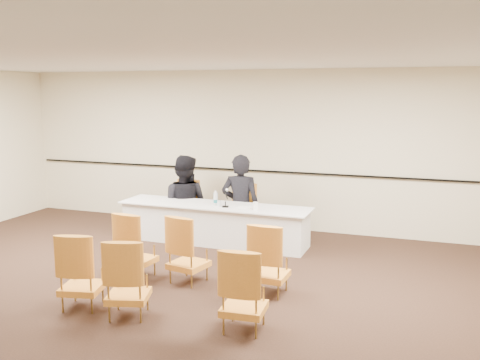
{
  "coord_description": "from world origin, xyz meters",
  "views": [
    {
      "loc": [
        3.08,
        -5.66,
        2.6
      ],
      "look_at": [
        0.13,
        2.6,
        1.14
      ],
      "focal_mm": 40.0,
      "sensor_mm": 36.0,
      "label": 1
    }
  ],
  "objects_px": {
    "aud_chair_front_right": "(269,258)",
    "panelist_main": "(241,208)",
    "panelist_main_chair": "(241,211)",
    "drinking_glass": "(219,204)",
    "aud_chair_back_mid": "(128,277)",
    "aud_chair_front_left": "(136,245)",
    "panelist_second_chair": "(184,206)",
    "aud_chair_front_mid": "(188,249)",
    "panel_table": "(214,224)",
    "microphone": "(225,198)",
    "coffee_cup": "(255,206)",
    "panelist_second": "(184,206)",
    "water_bottle": "(216,198)",
    "aud_chair_back_right": "(244,289)",
    "aud_chair_back_left": "(82,270)"
  },
  "relations": [
    {
      "from": "coffee_cup",
      "to": "aud_chair_back_left",
      "type": "relative_size",
      "value": 0.14
    },
    {
      "from": "panel_table",
      "to": "aud_chair_front_mid",
      "type": "height_order",
      "value": "aud_chair_front_mid"
    },
    {
      "from": "coffee_cup",
      "to": "aud_chair_back_mid",
      "type": "bearing_deg",
      "value": -100.69
    },
    {
      "from": "aud_chair_front_mid",
      "to": "panel_table",
      "type": "bearing_deg",
      "value": 113.69
    },
    {
      "from": "panelist_second_chair",
      "to": "aud_chair_front_right",
      "type": "relative_size",
      "value": 1.0
    },
    {
      "from": "panelist_second_chair",
      "to": "aud_chair_front_mid",
      "type": "bearing_deg",
      "value": -62.43
    },
    {
      "from": "panelist_second",
      "to": "aud_chair_back_mid",
      "type": "bearing_deg",
      "value": 102.31
    },
    {
      "from": "panel_table",
      "to": "panelist_main_chair",
      "type": "height_order",
      "value": "panelist_main_chair"
    },
    {
      "from": "aud_chair_front_left",
      "to": "aud_chair_front_mid",
      "type": "xyz_separation_m",
      "value": [
        0.77,
        0.08,
        0.0
      ]
    },
    {
      "from": "panelist_second_chair",
      "to": "aud_chair_back_left",
      "type": "xyz_separation_m",
      "value": [
        0.4,
        -3.68,
        0.0
      ]
    },
    {
      "from": "panelist_second",
      "to": "aud_chair_front_left",
      "type": "xyz_separation_m",
      "value": [
        0.46,
        -2.52,
        0.0
      ]
    },
    {
      "from": "drinking_glass",
      "to": "panelist_second_chair",
      "type": "bearing_deg",
      "value": 146.63
    },
    {
      "from": "panelist_main",
      "to": "aud_chair_front_left",
      "type": "height_order",
      "value": "panelist_main"
    },
    {
      "from": "panelist_main_chair",
      "to": "aud_chair_front_right",
      "type": "relative_size",
      "value": 1.0
    },
    {
      "from": "aud_chair_front_right",
      "to": "coffee_cup",
      "type": "bearing_deg",
      "value": 115.21
    },
    {
      "from": "aud_chair_back_mid",
      "to": "aud_chair_front_left",
      "type": "bearing_deg",
      "value": 99.67
    },
    {
      "from": "aud_chair_front_right",
      "to": "aud_chair_back_mid",
      "type": "xyz_separation_m",
      "value": [
        -1.34,
        -1.23,
        0.0
      ]
    },
    {
      "from": "panelist_second_chair",
      "to": "water_bottle",
      "type": "relative_size",
      "value": 3.8
    },
    {
      "from": "microphone",
      "to": "aud_chair_back_right",
      "type": "distance_m",
      "value": 3.27
    },
    {
      "from": "microphone",
      "to": "aud_chair_back_left",
      "type": "xyz_separation_m",
      "value": [
        -0.69,
        -3.02,
        -0.35
      ]
    },
    {
      "from": "panelist_second",
      "to": "water_bottle",
      "type": "distance_m",
      "value": 1.07
    },
    {
      "from": "panelist_second_chair",
      "to": "aud_chair_back_left",
      "type": "height_order",
      "value": "same"
    },
    {
      "from": "panelist_second",
      "to": "panelist_main_chair",
      "type": "bearing_deg",
      "value": 175.61
    },
    {
      "from": "panelist_main",
      "to": "aud_chair_back_mid",
      "type": "height_order",
      "value": "panelist_main"
    },
    {
      "from": "aud_chair_front_mid",
      "to": "aud_chair_back_mid",
      "type": "bearing_deg",
      "value": -86.21
    },
    {
      "from": "aud_chair_front_left",
      "to": "aud_chair_front_mid",
      "type": "relative_size",
      "value": 1.0
    },
    {
      "from": "aud_chair_back_left",
      "to": "aud_chair_back_mid",
      "type": "relative_size",
      "value": 1.0
    },
    {
      "from": "aud_chair_front_left",
      "to": "aud_chair_back_mid",
      "type": "distance_m",
      "value": 1.33
    },
    {
      "from": "microphone",
      "to": "aud_chair_front_left",
      "type": "xyz_separation_m",
      "value": [
        -0.62,
        -1.87,
        -0.35
      ]
    },
    {
      "from": "panel_table",
      "to": "panelist_main",
      "type": "relative_size",
      "value": 1.74
    },
    {
      "from": "panelist_main_chair",
      "to": "microphone",
      "type": "relative_size",
      "value": 3.15
    },
    {
      "from": "water_bottle",
      "to": "drinking_glass",
      "type": "height_order",
      "value": "water_bottle"
    },
    {
      "from": "panelist_main_chair",
      "to": "drinking_glass",
      "type": "relative_size",
      "value": 9.5
    },
    {
      "from": "panel_table",
      "to": "aud_chair_back_mid",
      "type": "distance_m",
      "value": 3.2
    },
    {
      "from": "panelist_main",
      "to": "microphone",
      "type": "relative_size",
      "value": 6.38
    },
    {
      "from": "microphone",
      "to": "coffee_cup",
      "type": "bearing_deg",
      "value": -14.96
    },
    {
      "from": "panelist_main_chair",
      "to": "microphone",
      "type": "distance_m",
      "value": 0.73
    },
    {
      "from": "coffee_cup",
      "to": "aud_chair_front_mid",
      "type": "height_order",
      "value": "aud_chair_front_mid"
    },
    {
      "from": "aud_chair_back_left",
      "to": "aud_chair_back_right",
      "type": "bearing_deg",
      "value": -11.54
    },
    {
      "from": "panelist_main",
      "to": "aud_chair_back_right",
      "type": "height_order",
      "value": "panelist_main"
    },
    {
      "from": "panelist_second",
      "to": "panelist_second_chair",
      "type": "bearing_deg",
      "value": 180.0
    },
    {
      "from": "aud_chair_front_left",
      "to": "drinking_glass",
      "type": "bearing_deg",
      "value": 81.34
    },
    {
      "from": "aud_chair_front_left",
      "to": "aud_chair_back_right",
      "type": "bearing_deg",
      "value": -22.57
    },
    {
      "from": "panelist_main_chair",
      "to": "panelist_second",
      "type": "bearing_deg",
      "value": 180.0
    },
    {
      "from": "drinking_glass",
      "to": "aud_chair_back_mid",
      "type": "distance_m",
      "value": 3.1
    },
    {
      "from": "panel_table",
      "to": "aud_chair_front_right",
      "type": "xyz_separation_m",
      "value": [
        1.57,
        -1.96,
        0.14
      ]
    },
    {
      "from": "drinking_glass",
      "to": "aud_chair_front_mid",
      "type": "height_order",
      "value": "aud_chair_front_mid"
    },
    {
      "from": "microphone",
      "to": "aud_chair_back_left",
      "type": "height_order",
      "value": "microphone"
    },
    {
      "from": "panelist_second_chair",
      "to": "aud_chair_front_left",
      "type": "relative_size",
      "value": 1.0
    },
    {
      "from": "aud_chair_front_right",
      "to": "panelist_main",
      "type": "bearing_deg",
      "value": 119.13
    }
  ]
}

